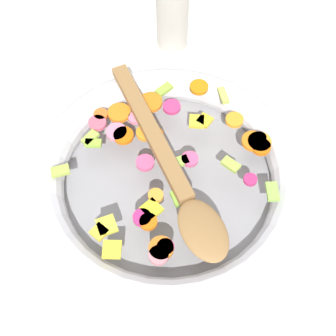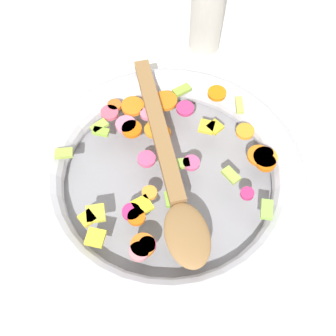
{
  "view_description": "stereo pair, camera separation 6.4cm",
  "coord_description": "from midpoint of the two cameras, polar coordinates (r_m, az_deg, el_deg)",
  "views": [
    {
      "loc": [
        -0.01,
        -0.33,
        0.6
      ],
      "look_at": [
        0.0,
        0.0,
        0.05
      ],
      "focal_mm": 50.0,
      "sensor_mm": 36.0,
      "label": 1
    },
    {
      "loc": [
        0.05,
        -0.32,
        0.6
      ],
      "look_at": [
        0.0,
        0.0,
        0.05
      ],
      "focal_mm": 50.0,
      "sensor_mm": 36.0,
      "label": 2
    }
  ],
  "objects": [
    {
      "name": "wooden_spoon",
      "position": [
        0.62,
        -2.2,
        -1.06
      ],
      "size": [
        0.16,
        0.33,
        0.01
      ],
      "color": "olive",
      "rests_on": "chopped_vegetables"
    },
    {
      "name": "ground_plane",
      "position": [
        0.68,
        -2.67,
        -2.38
      ],
      "size": [
        4.0,
        4.0,
        0.0
      ],
      "primitive_type": "plane",
      "color": "silver"
    },
    {
      "name": "skillet",
      "position": [
        0.66,
        -2.75,
        -1.47
      ],
      "size": [
        0.39,
        0.39,
        0.05
      ],
      "color": "gray",
      "rests_on": "ground_plane"
    },
    {
      "name": "chopped_vegetables",
      "position": [
        0.65,
        -2.75,
        1.59
      ],
      "size": [
        0.31,
        0.3,
        0.01
      ],
      "color": "orange",
      "rests_on": "skillet"
    }
  ]
}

